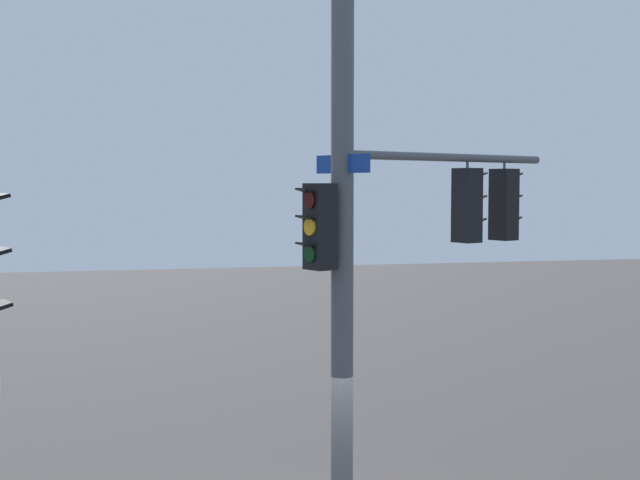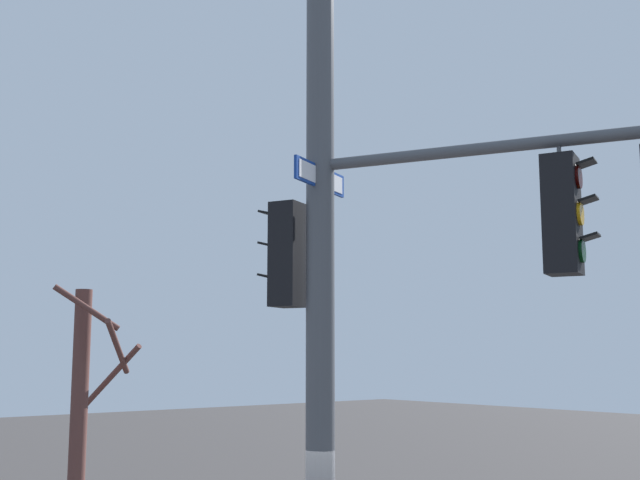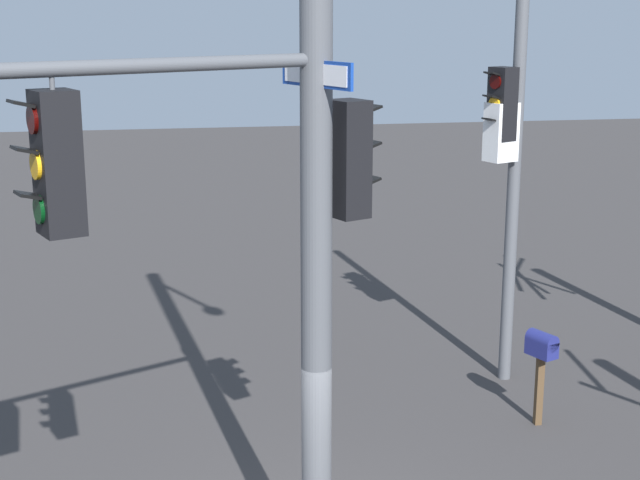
{
  "view_description": "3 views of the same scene",
  "coord_description": "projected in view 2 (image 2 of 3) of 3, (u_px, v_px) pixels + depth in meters",
  "views": [
    {
      "loc": [
        10.51,
        -2.68,
        5.01
      ],
      "look_at": [
        -0.01,
        -0.31,
        4.3
      ],
      "focal_mm": 47.25,
      "sensor_mm": 36.0,
      "label": 1
    },
    {
      "loc": [
        5.16,
        6.28,
        3.43
      ],
      "look_at": [
        -0.56,
        -0.58,
        4.73
      ],
      "focal_mm": 44.8,
      "sensor_mm": 36.0,
      "label": 2
    },
    {
      "loc": [
        -8.37,
        1.46,
        5.82
      ],
      "look_at": [
        0.46,
        -0.13,
        3.62
      ],
      "focal_mm": 52.45,
      "sensor_mm": 36.0,
      "label": 3
    }
  ],
  "objects": [
    {
      "name": "main_signal_pole_assembly",
      "position": [
        377.0,
        204.0,
        8.17
      ],
      "size": [
        3.09,
        5.07,
        9.51
      ],
      "rotation": [
        0.0,
        0.0,
        2.03
      ],
      "color": "#4C4F54",
      "rests_on": "ground"
    },
    {
      "name": "bare_tree_across_street",
      "position": [
        81.0,
        418.0,
        13.25
      ],
      "size": [
        1.61,
        1.79,
        4.58
      ],
      "color": "brown",
      "rests_on": "ground"
    }
  ]
}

